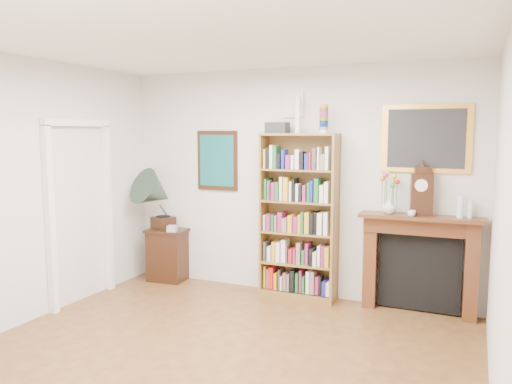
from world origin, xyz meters
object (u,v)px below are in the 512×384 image
bookshelf (298,207)px  teacup (412,213)px  side_cabinet (167,255)px  mantel_clock (422,192)px  fireplace (420,256)px  cd_stack (172,229)px  bottle_left (460,207)px  gramophone (156,195)px  bottle_right (470,209)px  flower_vase (389,206)px

bookshelf → teacup: bearing=-5.2°
side_cabinet → mantel_clock: 3.43m
teacup → mantel_clock: bearing=56.2°
bookshelf → fireplace: (1.40, 0.09, -0.47)m
cd_stack → bottle_left: size_ratio=0.50×
bookshelf → bottle_left: bearing=-1.4°
gramophone → teacup: (3.28, 0.06, -0.04)m
bottle_right → flower_vase: bearing=-176.3°
cd_stack → bottle_left: bottle_left is taller
teacup → bottle_left: (0.48, 0.10, 0.09)m
fireplace → bottle_left: bottle_left is taller
cd_stack → bottle_right: bottle_right is taller
bottle_right → cd_stack: bearing=-176.7°
cd_stack → teacup: bearing=1.4°
mantel_clock → bottle_right: bearing=-11.2°
bookshelf → bottle_right: size_ratio=11.56×
bookshelf → cd_stack: 1.76m
bookshelf → mantel_clock: bearing=-0.0°
gramophone → cd_stack: 0.50m
bottle_left → bottle_right: bearing=22.7°
teacup → cd_stack: bearing=-178.6°
fireplace → flower_vase: bearing=-171.5°
fireplace → teacup: size_ratio=15.79×
cd_stack → mantel_clock: 3.18m
mantel_clock → flower_vase: 0.38m
cd_stack → teacup: 3.06m
fireplace → bookshelf: bearing=-178.5°
teacup → bottle_right: bearing=13.4°
side_cabinet → teacup: teacup is taller
gramophone → mantel_clock: (3.36, 0.19, 0.18)m
bookshelf → mantel_clock: bookshelf is taller
bookshelf → mantel_clock: (1.40, 0.06, 0.25)m
teacup → side_cabinet: bearing=179.4°
gramophone → bottle_left: (3.76, 0.16, 0.05)m
mantel_clock → bottle_left: (0.40, -0.02, -0.14)m
gramophone → flower_vase: bearing=24.2°
bookshelf → cd_stack: (-1.72, -0.13, -0.37)m
flower_vase → bookshelf: bearing=-178.7°
cd_stack → bookshelf: bearing=4.4°
fireplace → bottle_right: bottle_right is taller
gramophone → bottle_left: bearing=23.9°
flower_vase → teacup: (0.26, -0.08, -0.05)m
fireplace → gramophone: (-3.36, -0.21, 0.53)m
side_cabinet → bottle_right: bearing=-3.5°
fireplace → flower_vase: 0.65m
side_cabinet → bottle_left: 3.78m
fireplace → flower_vase: flower_vase is taller
gramophone → mantel_clock: bearing=24.6°
cd_stack → flower_vase: size_ratio=0.70×
side_cabinet → cd_stack: cd_stack is taller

